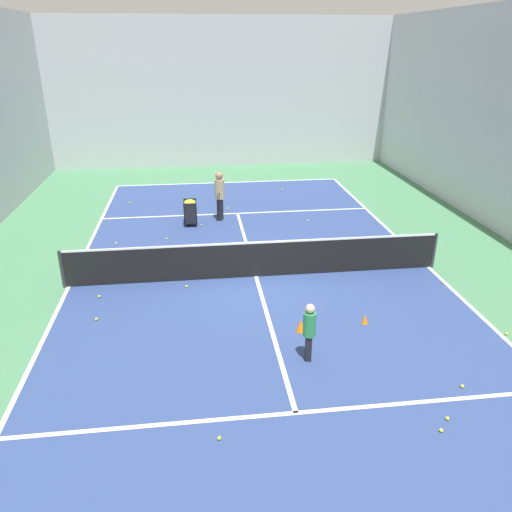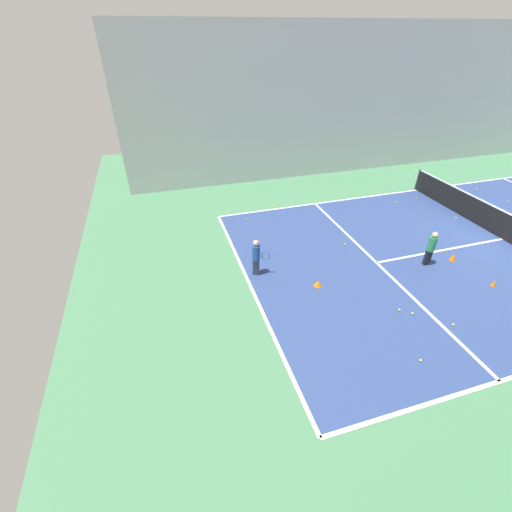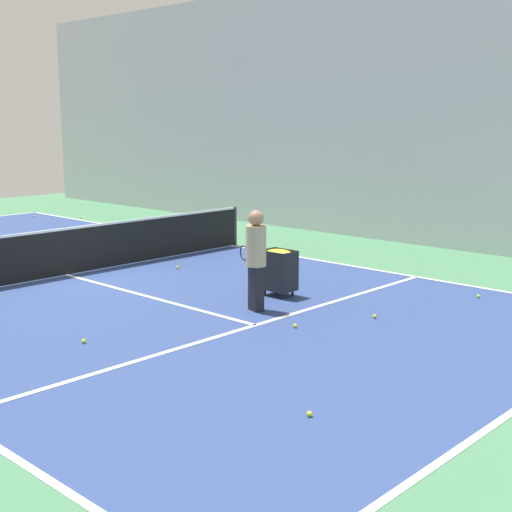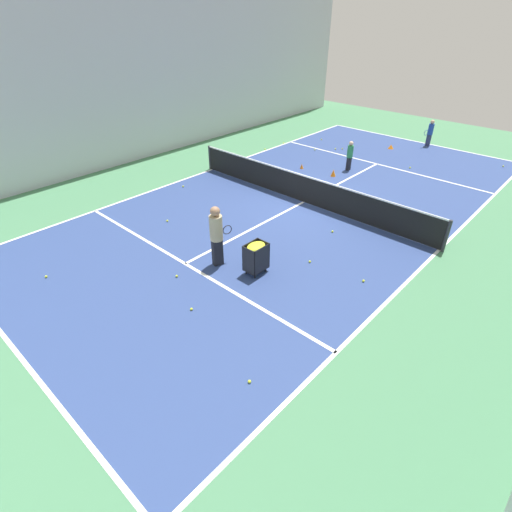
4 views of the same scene
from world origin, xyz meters
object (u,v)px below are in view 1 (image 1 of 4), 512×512
(tennis_net, at_px, (256,259))
(training_cone_0, at_px, (365,319))
(training_cone_1, at_px, (301,325))
(coach_at_net, at_px, (220,193))
(ball_cart, at_px, (190,208))
(child_midcourt, at_px, (309,328))

(tennis_net, distance_m, training_cone_0, 3.64)
(training_cone_0, bearing_deg, training_cone_1, -174.17)
(coach_at_net, xyz_separation_m, ball_cart, (-1.09, -0.42, -0.40))
(child_midcourt, height_order, training_cone_1, child_midcourt)
(child_midcourt, height_order, ball_cart, child_midcourt)
(child_midcourt, distance_m, training_cone_1, 1.25)
(tennis_net, relative_size, training_cone_0, 46.92)
(tennis_net, xyz_separation_m, ball_cart, (-1.80, 4.63, 0.09))
(coach_at_net, bearing_deg, training_cone_1, 26.96)
(training_cone_0, xyz_separation_m, training_cone_1, (-1.58, -0.16, 0.04))
(tennis_net, distance_m, ball_cart, 4.97)
(coach_at_net, relative_size, child_midcourt, 1.39)
(ball_cart, xyz_separation_m, training_cone_1, (2.45, -7.64, -0.49))
(tennis_net, relative_size, training_cone_1, 35.73)
(tennis_net, relative_size, child_midcourt, 8.11)
(ball_cart, distance_m, training_cone_1, 8.03)
(ball_cart, bearing_deg, coach_at_net, 20.93)
(child_midcourt, height_order, training_cone_0, child_midcourt)
(coach_at_net, bearing_deg, ball_cart, -51.66)
(child_midcourt, distance_m, training_cone_0, 2.17)
(child_midcourt, bearing_deg, ball_cart, 23.73)
(coach_at_net, height_order, child_midcourt, coach_at_net)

